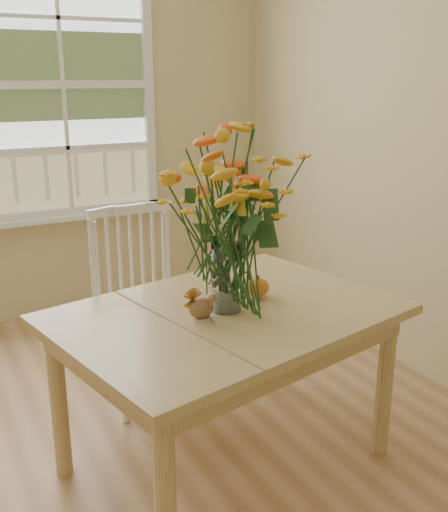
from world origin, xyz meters
TOP-DOWN VIEW (x-y plane):
  - dining_table at (0.65, 0.18)m, footprint 1.49×1.20m
  - windsor_chair at (0.56, 0.94)m, footprint 0.46×0.44m
  - flower_vase at (0.65, 0.18)m, footprint 0.57×0.57m
  - pumpkin at (0.84, 0.25)m, footprint 0.10×0.10m
  - turkey_figurine at (0.51, 0.13)m, footprint 0.10×0.08m
  - dark_gourd at (0.81, 0.46)m, footprint 0.13×0.09m

SIDE VIEW (x-z plane):
  - windsor_chair at x=0.56m, z-range 0.06..1.02m
  - dining_table at x=0.65m, z-range 0.26..0.97m
  - dark_gourd at x=0.81m, z-range 0.71..0.79m
  - pumpkin at x=0.84m, z-range 0.71..0.79m
  - turkey_figurine at x=0.51m, z-range 0.70..0.82m
  - flower_vase at x=0.65m, z-range 0.78..1.46m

